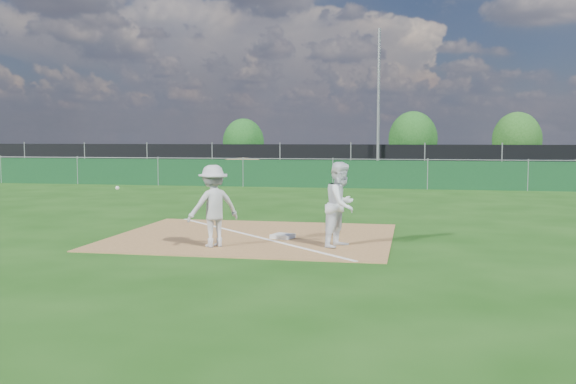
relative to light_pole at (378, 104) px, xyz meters
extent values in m
plane|color=#16420E|center=(-1.50, -12.70, -4.00)|extent=(90.00, 90.00, 0.00)
cube|color=olive|center=(-1.50, -21.70, -3.99)|extent=(6.00, 5.00, 0.02)
cube|color=white|center=(-1.50, -21.70, -3.98)|extent=(5.01, 5.01, 0.01)
cube|color=#0F391B|center=(-1.50, -7.70, -3.40)|extent=(44.00, 0.05, 1.20)
ellipsoid|color=#956E48|center=(-6.50, -4.20, -3.42)|extent=(3.38, 2.60, 1.17)
cube|color=black|center=(-1.50, 0.30, -3.10)|extent=(46.00, 0.04, 1.80)
cube|color=black|center=(-1.50, 5.30, -4.00)|extent=(46.00, 9.00, 0.01)
cylinder|color=slate|center=(0.00, 0.00, 0.00)|extent=(0.16, 0.16, 8.00)
cube|color=silver|center=(-0.81, -21.86, -3.94)|extent=(0.52, 0.52, 0.09)
imported|color=silver|center=(-1.93, -23.16, -3.17)|extent=(1.19, 1.12, 1.61)
sphere|color=white|center=(-3.97, -23.13, -2.85)|extent=(0.08, 0.08, 0.08)
imported|color=white|center=(0.53, -22.61, -3.15)|extent=(0.90, 1.00, 1.69)
imported|color=#A6A9AD|center=(-6.19, 5.43, -3.26)|extent=(4.61, 3.23, 1.46)
imported|color=#101632|center=(-2.13, 5.47, -3.33)|extent=(4.13, 1.76, 1.33)
imported|color=black|center=(2.59, 4.65, -3.34)|extent=(4.78, 2.85, 1.30)
cylinder|color=#382316|center=(-10.43, 10.66, -3.50)|extent=(0.24, 0.24, 1.01)
ellipsoid|color=#164D16|center=(-10.43, 10.66, -2.16)|extent=(3.02, 3.02, 3.47)
cylinder|color=#382316|center=(1.84, 10.78, -3.43)|extent=(0.24, 0.24, 1.13)
ellipsoid|color=#174C15|center=(1.84, 10.78, -1.93)|extent=(3.39, 3.39, 3.90)
cylinder|color=#382316|center=(8.90, 11.48, -3.45)|extent=(0.24, 0.24, 1.11)
ellipsoid|color=#1D4F16|center=(8.90, 11.48, -1.97)|extent=(3.33, 3.33, 3.83)
camera|label=1|loc=(1.92, -35.16, -1.84)|focal=40.00mm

